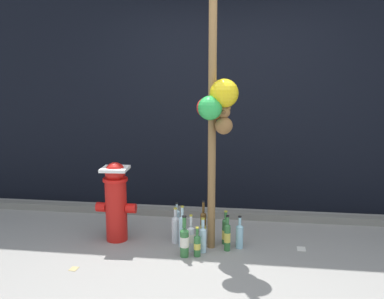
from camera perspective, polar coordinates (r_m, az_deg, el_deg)
The scene contains 19 objects.
ground_plane at distance 3.46m, azimuth 2.28°, elevation -17.20°, with size 14.00×14.00×0.00m, color gray.
building_wall at distance 4.93m, azimuth 4.55°, elevation 12.02°, with size 10.00×0.20×3.54m.
curb_strip at distance 4.71m, azimuth 3.93°, elevation -9.25°, with size 8.00×0.12×0.08m, color slate.
memorial_post at distance 3.61m, azimuth 3.27°, elevation 9.25°, with size 0.46×0.50×2.73m.
fire_hydrant at distance 4.03m, azimuth -10.86°, elevation -7.08°, with size 0.40×0.27×0.79m.
bottle_0 at distance 3.97m, azimuth 4.83°, elevation -11.59°, with size 0.07×0.07×0.34m.
bottle_1 at distance 3.96m, azimuth 1.63°, elevation -11.09°, with size 0.06×0.06×0.43m.
bottle_2 at distance 3.77m, azimuth 1.57°, elevation -12.64°, with size 0.06×0.06×0.33m.
bottle_3 at distance 3.89m, azimuth -1.41°, elevation -11.46°, with size 0.07×0.07×0.40m.
bottle_4 at distance 4.08m, azimuth -2.18°, elevation -10.51°, with size 0.06×0.06×0.37m.
bottle_5 at distance 3.68m, azimuth -1.10°, elevation -12.99°, with size 0.08×0.08×0.39m.
bottle_6 at distance 3.80m, azimuth -0.14°, elevation -12.49°, with size 0.07×0.07×0.35m.
bottle_7 at distance 3.82m, azimuth 5.09°, elevation -12.29°, with size 0.06×0.06×0.34m.
bottle_8 at distance 3.70m, azimuth 0.75°, elevation -13.51°, with size 0.06×0.06×0.28m.
bottle_9 at distance 3.97m, azimuth -2.38°, elevation -11.26°, with size 0.08×0.08×0.36m.
bottle_10 at distance 3.88m, azimuth 6.84°, elevation -12.13°, with size 0.07×0.07×0.32m.
litter_0 at distance 3.65m, azimuth -16.61°, elevation -16.07°, with size 0.08×0.06×0.01m, color tan.
litter_1 at distance 4.02m, azimuth 15.43°, elevation -13.57°, with size 0.11×0.08×0.01m, color silver.
litter_2 at distance 4.92m, azimuth -9.76°, elevation -8.99°, with size 0.08×0.10×0.01m, color tan.
Camera 1 is at (0.29, -3.08, 1.57)m, focal length 37.15 mm.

